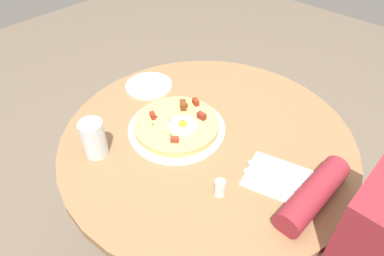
% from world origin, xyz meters
% --- Properties ---
extents(ground_plane, '(6.00, 6.00, 0.00)m').
position_xyz_m(ground_plane, '(0.00, 0.00, 0.00)').
color(ground_plane, '#6B5B4C').
extents(dining_table, '(0.91, 0.91, 0.74)m').
position_xyz_m(dining_table, '(0.00, 0.00, 0.57)').
color(dining_table, olive).
rests_on(dining_table, ground_plane).
extents(pizza_plate, '(0.31, 0.31, 0.01)m').
position_xyz_m(pizza_plate, '(-0.09, -0.05, 0.75)').
color(pizza_plate, white).
rests_on(pizza_plate, dining_table).
extents(breakfast_pizza, '(0.27, 0.27, 0.05)m').
position_xyz_m(breakfast_pizza, '(-0.09, -0.05, 0.77)').
color(breakfast_pizza, '#DEAD64').
rests_on(breakfast_pizza, pizza_plate).
extents(bread_plate, '(0.17, 0.17, 0.01)m').
position_xyz_m(bread_plate, '(-0.33, 0.05, 0.75)').
color(bread_plate, white).
rests_on(bread_plate, dining_table).
extents(napkin, '(0.20, 0.18, 0.00)m').
position_xyz_m(napkin, '(0.25, -0.00, 0.75)').
color(napkin, white).
rests_on(napkin, dining_table).
extents(fork, '(0.18, 0.06, 0.00)m').
position_xyz_m(fork, '(0.26, -0.02, 0.75)').
color(fork, silver).
rests_on(fork, napkin).
extents(knife, '(0.18, 0.06, 0.00)m').
position_xyz_m(knife, '(0.25, 0.01, 0.75)').
color(knife, silver).
rests_on(knife, napkin).
extents(water_glass, '(0.07, 0.07, 0.12)m').
position_xyz_m(water_glass, '(-0.19, -0.28, 0.80)').
color(water_glass, silver).
rests_on(water_glass, dining_table).
extents(salt_shaker, '(0.03, 0.03, 0.05)m').
position_xyz_m(salt_shaker, '(0.17, -0.15, 0.77)').
color(salt_shaker, white).
rests_on(salt_shaker, dining_table).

